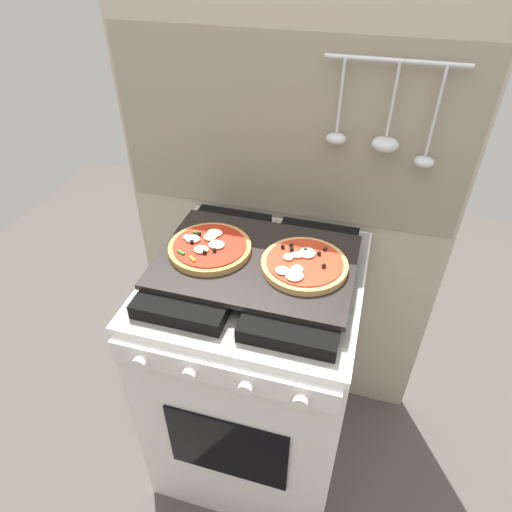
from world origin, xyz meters
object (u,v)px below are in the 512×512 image
(baking_tray, at_px, (256,261))
(pizza_right, at_px, (304,264))
(stove, at_px, (256,368))
(pizza_left, at_px, (210,247))

(baking_tray, relative_size, pizza_right, 2.32)
(stove, relative_size, pizza_right, 3.87)
(baking_tray, distance_m, pizza_left, 0.14)
(stove, bearing_deg, pizza_right, 0.15)
(stove, height_order, pizza_left, pizza_left)
(baking_tray, height_order, pizza_right, pizza_right)
(stove, bearing_deg, baking_tray, 90.00)
(baking_tray, bearing_deg, pizza_right, -0.56)
(pizza_left, height_order, pizza_right, same)
(baking_tray, bearing_deg, stove, -90.00)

